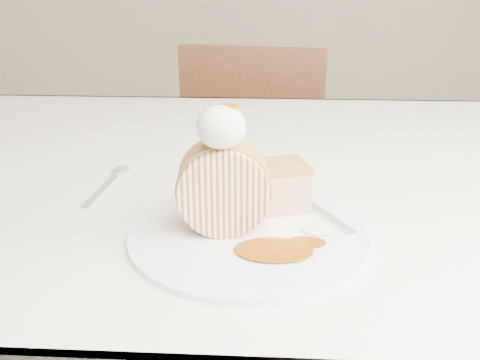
{
  "coord_description": "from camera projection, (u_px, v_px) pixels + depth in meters",
  "views": [
    {
      "loc": [
        0.01,
        -0.58,
        1.04
      ],
      "look_at": [
        -0.02,
        -0.03,
        0.82
      ],
      "focal_mm": 40.0,
      "sensor_mm": 36.0,
      "label": 1
    }
  ],
  "objects": [
    {
      "name": "whipped_cream",
      "position": [
        221.0,
        127.0,
        0.56
      ],
      "size": [
        0.05,
        0.05,
        0.05
      ],
      "primitive_type": "ellipsoid",
      "color": "silver",
      "rests_on": "roulade_slice"
    },
    {
      "name": "spoon",
      "position": [
        101.0,
        191.0,
        0.74
      ],
      "size": [
        0.04,
        0.15,
        0.0
      ],
      "primitive_type": "cube",
      "rotation": [
        0.0,
        0.0,
        -0.09
      ],
      "color": "silver",
      "rests_on": "table"
    },
    {
      "name": "roulade_slice",
      "position": [
        224.0,
        188.0,
        0.6
      ],
      "size": [
        0.11,
        0.06,
        0.1
      ],
      "primitive_type": "cylinder",
      "rotation": [
        1.57,
        0.0,
        0.08
      ],
      "color": "#FFEAB1",
      "rests_on": "plate"
    },
    {
      "name": "caramel_pool",
      "position": [
        274.0,
        250.0,
        0.57
      ],
      "size": [
        0.1,
        0.08,
        0.0
      ],
      "primitive_type": null,
      "rotation": [
        0.0,
        0.0,
        0.31
      ],
      "color": "#7B3E05",
      "rests_on": "plate"
    },
    {
      "name": "fork",
      "position": [
        324.0,
        214.0,
        0.65
      ],
      "size": [
        0.1,
        0.15,
        0.0
      ],
      "primitive_type": "cube",
      "rotation": [
        0.0,
        0.0,
        0.51
      ],
      "color": "silver",
      "rests_on": "plate"
    },
    {
      "name": "caramel_drizzle",
      "position": [
        228.0,
        101.0,
        0.56
      ],
      "size": [
        0.03,
        0.02,
        0.01
      ],
      "primitive_type": "ellipsoid",
      "color": "#7B3E05",
      "rests_on": "whipped_cream"
    },
    {
      "name": "plate",
      "position": [
        248.0,
        234.0,
        0.62
      ],
      "size": [
        0.35,
        0.35,
        0.01
      ],
      "primitive_type": "cylinder",
      "rotation": [
        0.0,
        0.0,
        0.31
      ],
      "color": "white",
      "rests_on": "table"
    },
    {
      "name": "cake_chunk",
      "position": [
        281.0,
        189.0,
        0.67
      ],
      "size": [
        0.08,
        0.07,
        0.05
      ],
      "primitive_type": "cube",
      "rotation": [
        0.0,
        0.0,
        0.31
      ],
      "color": "#AB7E40",
      "rests_on": "plate"
    },
    {
      "name": "chair_far",
      "position": [
        257.0,
        163.0,
        1.63
      ],
      "size": [
        0.45,
        0.45,
        0.84
      ],
      "rotation": [
        0.0,
        0.0,
        2.99
      ],
      "color": "brown",
      "rests_on": "ground"
    },
    {
      "name": "table",
      "position": [
        258.0,
        216.0,
        0.87
      ],
      "size": [
        1.4,
        0.9,
        0.75
      ],
      "color": "white",
      "rests_on": "ground"
    }
  ]
}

